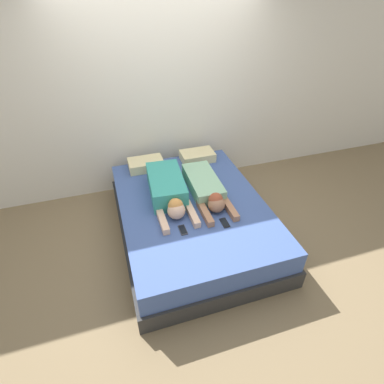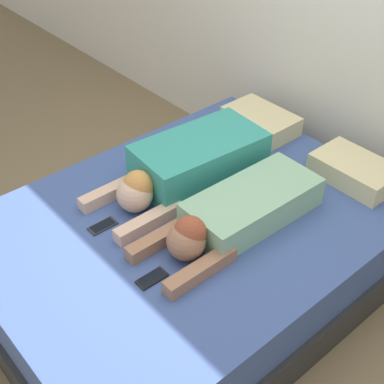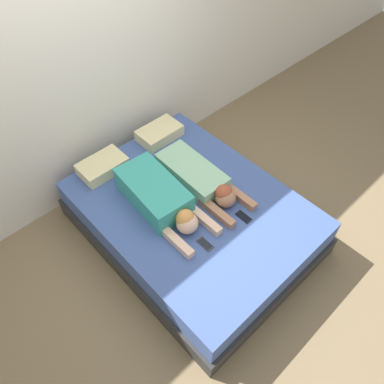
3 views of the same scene
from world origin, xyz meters
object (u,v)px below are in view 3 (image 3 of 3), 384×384
object	(u,v)px
bed	(192,218)
cell_phone_right	(244,217)
pillow_head_right	(159,133)
person_left	(160,197)
cell_phone_left	(205,244)
pillow_head_left	(103,166)
person_right	(201,179)

from	to	relation	value
bed	cell_phone_right	bearing A→B (deg)	-62.77
pillow_head_right	person_left	xyz separation A→B (m)	(-0.59, -0.71, 0.05)
bed	person_left	size ratio (longest dim) A/B	2.08
pillow_head_right	cell_phone_left	size ratio (longest dim) A/B	3.12
pillow_head_left	cell_phone_right	xyz separation A→B (m)	(0.58, -1.32, -0.06)
pillow_head_left	cell_phone_right	distance (m)	1.44
pillow_head_right	cell_phone_right	world-z (taller)	pillow_head_right
person_left	person_right	bearing A→B (deg)	-8.50
cell_phone_left	cell_phone_right	size ratio (longest dim) A/B	1.00
pillow_head_right	person_right	bearing A→B (deg)	-100.90
pillow_head_left	cell_phone_left	bearing A→B (deg)	-84.07
bed	cell_phone_right	size ratio (longest dim) A/B	15.08
person_right	cell_phone_right	size ratio (longest dim) A/B	7.16
cell_phone_left	bed	bearing A→B (deg)	60.75
person_right	cell_phone_right	xyz separation A→B (m)	(0.01, -0.54, -0.08)
person_right	bed	bearing A→B (deg)	-152.89
bed	cell_phone_right	xyz separation A→B (m)	(0.22, -0.43, 0.24)
person_left	cell_phone_right	xyz separation A→B (m)	(0.45, -0.60, -0.11)
cell_phone_right	cell_phone_left	bearing A→B (deg)	176.21
bed	person_right	bearing A→B (deg)	27.11
pillow_head_left	person_right	bearing A→B (deg)	-54.09
bed	pillow_head_right	size ratio (longest dim) A/B	4.84
pillow_head_left	pillow_head_right	world-z (taller)	same
person_left	person_right	world-z (taller)	person_left
cell_phone_left	person_right	bearing A→B (deg)	49.56
bed	person_right	distance (m)	0.40
person_left	pillow_head_left	bearing A→B (deg)	99.99
pillow_head_left	person_right	world-z (taller)	person_right
pillow_head_left	person_left	xyz separation A→B (m)	(0.13, -0.71, 0.05)
cell_phone_right	pillow_head_right	bearing A→B (deg)	84.07
pillow_head_left	person_right	xyz separation A→B (m)	(0.56, -0.78, 0.02)
pillow_head_left	cell_phone_left	world-z (taller)	pillow_head_left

